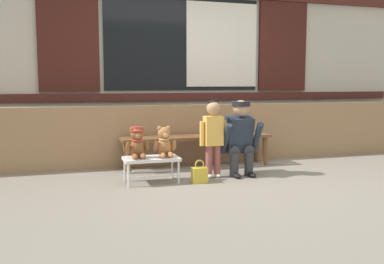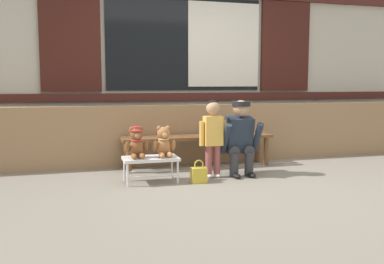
% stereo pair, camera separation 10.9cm
% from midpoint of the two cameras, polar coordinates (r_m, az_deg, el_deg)
% --- Properties ---
extents(ground_plane, '(60.00, 60.00, 0.00)m').
position_cam_midpoint_polar(ground_plane, '(4.99, 5.24, -6.92)').
color(ground_plane, gray).
extents(brick_low_wall, '(7.93, 0.25, 0.85)m').
position_cam_midpoint_polar(brick_low_wall, '(6.25, 0.57, -0.21)').
color(brick_low_wall, '#997551').
rests_on(brick_low_wall, ground).
extents(shop_facade, '(8.09, 0.26, 3.38)m').
position_cam_midpoint_polar(shop_facade, '(6.72, -0.65, 11.15)').
color(shop_facade, '#B7B2A3').
rests_on(shop_facade, ground).
extents(wooden_bench_long, '(2.10, 0.40, 0.44)m').
position_cam_midpoint_polar(wooden_bench_long, '(5.90, 1.28, -1.13)').
color(wooden_bench_long, brown).
rests_on(wooden_bench_long, ground).
extents(small_display_bench, '(0.64, 0.36, 0.30)m').
position_cam_midpoint_polar(small_display_bench, '(5.02, -4.92, -3.74)').
color(small_display_bench, silver).
rests_on(small_display_bench, ground).
extents(teddy_bear_with_hat, '(0.28, 0.27, 0.36)m').
position_cam_midpoint_polar(teddy_bear_with_hat, '(4.96, -6.76, -1.47)').
color(teddy_bear_with_hat, brown).
rests_on(teddy_bear_with_hat, small_display_bench).
extents(teddy_bear_plain, '(0.28, 0.26, 0.36)m').
position_cam_midpoint_polar(teddy_bear_plain, '(5.02, -3.15, -1.44)').
color(teddy_bear_plain, '#A86B3D').
rests_on(teddy_bear_plain, small_display_bench).
extents(child_standing, '(0.35, 0.18, 0.96)m').
position_cam_midpoint_polar(child_standing, '(5.23, 3.41, 0.29)').
color(child_standing, '#994C4C').
rests_on(child_standing, ground).
extents(adult_crouching, '(0.50, 0.49, 0.95)m').
position_cam_midpoint_polar(adult_crouching, '(5.41, 7.00, -0.72)').
color(adult_crouching, '#333338').
rests_on(adult_crouching, ground).
extents(handbag_on_ground, '(0.18, 0.11, 0.27)m').
position_cam_midpoint_polar(handbag_on_ground, '(5.01, 1.54, -5.72)').
color(handbag_on_ground, gold).
rests_on(handbag_on_ground, ground).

